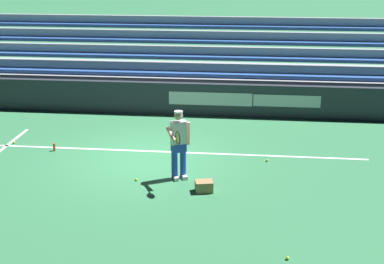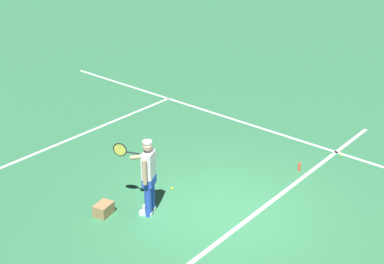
{
  "view_description": "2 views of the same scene",
  "coord_description": "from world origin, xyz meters",
  "px_view_note": "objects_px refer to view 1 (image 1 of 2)",
  "views": [
    {
      "loc": [
        -2.72,
        13.23,
        5.26
      ],
      "look_at": [
        -1.37,
        0.68,
        1.01
      ],
      "focal_mm": 50.0,
      "sensor_mm": 36.0,
      "label": 1
    },
    {
      "loc": [
        -7.93,
        -5.68,
        6.43
      ],
      "look_at": [
        0.59,
        1.51,
        1.23
      ],
      "focal_mm": 50.0,
      "sensor_mm": 36.0,
      "label": 2
    }
  ],
  "objects_px": {
    "tennis_ball_far_right": "(14,142)",
    "water_bottle": "(54,147)",
    "ball_box_cardboard": "(204,186)",
    "tennis_player": "(179,144)",
    "tennis_ball_midcourt": "(267,160)",
    "tennis_ball_near_player": "(288,258)",
    "tennis_ball_stray_back": "(136,180)"
  },
  "relations": [
    {
      "from": "tennis_player",
      "to": "tennis_ball_stray_back",
      "type": "bearing_deg",
      "value": 14.31
    },
    {
      "from": "tennis_player",
      "to": "ball_box_cardboard",
      "type": "xyz_separation_m",
      "value": [
        -0.67,
        0.69,
        -0.76
      ]
    },
    {
      "from": "tennis_ball_midcourt",
      "to": "tennis_ball_stray_back",
      "type": "xyz_separation_m",
      "value": [
        3.19,
        1.61,
        0.0
      ]
    },
    {
      "from": "tennis_player",
      "to": "water_bottle",
      "type": "distance_m",
      "value": 4.09
    },
    {
      "from": "tennis_player",
      "to": "ball_box_cardboard",
      "type": "bearing_deg",
      "value": 134.34
    },
    {
      "from": "ball_box_cardboard",
      "to": "tennis_ball_stray_back",
      "type": "relative_size",
      "value": 6.06
    },
    {
      "from": "ball_box_cardboard",
      "to": "tennis_ball_far_right",
      "type": "height_order",
      "value": "ball_box_cardboard"
    },
    {
      "from": "tennis_player",
      "to": "tennis_ball_midcourt",
      "type": "xyz_separation_m",
      "value": [
        -2.18,
        -1.35,
        -0.86
      ]
    },
    {
      "from": "tennis_ball_near_player",
      "to": "tennis_ball_midcourt",
      "type": "relative_size",
      "value": 1.0
    },
    {
      "from": "tennis_player",
      "to": "tennis_ball_near_player",
      "type": "distance_m",
      "value": 4.28
    },
    {
      "from": "water_bottle",
      "to": "ball_box_cardboard",
      "type": "bearing_deg",
      "value": 153.09
    },
    {
      "from": "tennis_ball_midcourt",
      "to": "tennis_player",
      "type": "bearing_deg",
      "value": 31.84
    },
    {
      "from": "tennis_ball_near_player",
      "to": "tennis_ball_stray_back",
      "type": "xyz_separation_m",
      "value": [
        3.43,
        -3.16,
        0.0
      ]
    },
    {
      "from": "tennis_ball_stray_back",
      "to": "tennis_player",
      "type": "bearing_deg",
      "value": -165.69
    },
    {
      "from": "tennis_player",
      "to": "tennis_ball_near_player",
      "type": "xyz_separation_m",
      "value": [
        -2.42,
        3.42,
        -0.86
      ]
    },
    {
      "from": "ball_box_cardboard",
      "to": "tennis_ball_midcourt",
      "type": "bearing_deg",
      "value": -126.37
    },
    {
      "from": "tennis_ball_far_right",
      "to": "water_bottle",
      "type": "distance_m",
      "value": 1.45
    },
    {
      "from": "tennis_ball_midcourt",
      "to": "tennis_ball_stray_back",
      "type": "relative_size",
      "value": 1.0
    },
    {
      "from": "ball_box_cardboard",
      "to": "tennis_ball_stray_back",
      "type": "xyz_separation_m",
      "value": [
        1.68,
        -0.43,
        -0.1
      ]
    },
    {
      "from": "tennis_ball_far_right",
      "to": "tennis_ball_midcourt",
      "type": "relative_size",
      "value": 1.0
    },
    {
      "from": "water_bottle",
      "to": "tennis_ball_stray_back",
      "type": "bearing_deg",
      "value": 146.41
    },
    {
      "from": "tennis_ball_near_player",
      "to": "water_bottle",
      "type": "xyz_separation_m",
      "value": [
        6.13,
        -4.95,
        0.08
      ]
    },
    {
      "from": "tennis_player",
      "to": "tennis_ball_midcourt",
      "type": "bearing_deg",
      "value": -148.16
    },
    {
      "from": "ball_box_cardboard",
      "to": "tennis_ball_near_player",
      "type": "height_order",
      "value": "ball_box_cardboard"
    },
    {
      "from": "tennis_ball_near_player",
      "to": "tennis_ball_far_right",
      "type": "height_order",
      "value": "same"
    },
    {
      "from": "tennis_player",
      "to": "water_bottle",
      "type": "height_order",
      "value": "tennis_player"
    },
    {
      "from": "tennis_ball_near_player",
      "to": "tennis_ball_stray_back",
      "type": "relative_size",
      "value": 1.0
    },
    {
      "from": "tennis_ball_near_player",
      "to": "tennis_ball_midcourt",
      "type": "distance_m",
      "value": 4.78
    },
    {
      "from": "tennis_ball_near_player",
      "to": "tennis_ball_far_right",
      "type": "bearing_deg",
      "value": -35.73
    },
    {
      "from": "tennis_ball_far_right",
      "to": "water_bottle",
      "type": "relative_size",
      "value": 0.3
    },
    {
      "from": "tennis_ball_near_player",
      "to": "ball_box_cardboard",
      "type": "bearing_deg",
      "value": -57.33
    },
    {
      "from": "tennis_ball_far_right",
      "to": "tennis_ball_midcourt",
      "type": "xyz_separation_m",
      "value": [
        -7.26,
        0.63,
        0.0
      ]
    }
  ]
}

